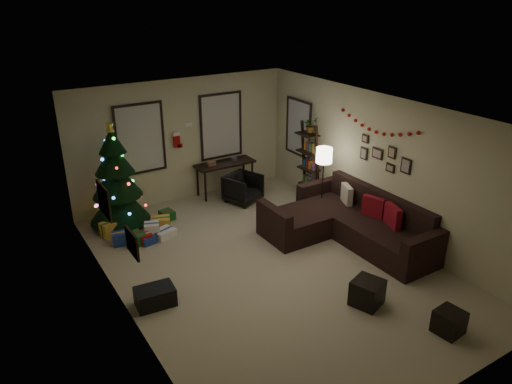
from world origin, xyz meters
TOP-DOWN VIEW (x-y plane):
  - floor at (0.00, 0.00)m, footprint 7.00×7.00m
  - ceiling at (0.00, 0.00)m, footprint 7.00×7.00m
  - wall_back at (0.00, 3.50)m, footprint 5.00×0.00m
  - wall_front at (0.00, -3.50)m, footprint 5.00×0.00m
  - wall_left at (-2.50, 0.00)m, footprint 0.00×7.00m
  - wall_right at (2.50, 0.00)m, footprint 0.00×7.00m
  - window_back_left at (-0.95, 3.47)m, footprint 1.05×0.06m
  - window_back_right at (0.95, 3.47)m, footprint 1.05×0.06m
  - window_right_wall at (2.47, 2.55)m, footprint 0.06×0.90m
  - christmas_tree at (-1.69, 2.89)m, footprint 1.18×1.18m
  - presents at (-1.47, 2.17)m, footprint 1.50×1.05m
  - sofa at (1.81, 0.03)m, footprint 2.08×3.01m
  - pillow_red_a at (2.21, -0.67)m, footprint 0.24×0.46m
  - pillow_red_b at (2.21, -0.19)m, footprint 0.25×0.44m
  - pillow_cream at (2.21, 0.55)m, footprint 0.25×0.41m
  - ottoman_near at (0.65, -1.70)m, footprint 0.54×0.54m
  - ottoman_far at (1.16, -2.80)m, footprint 0.40×0.40m
  - desk at (0.90, 3.22)m, footprint 1.39×0.50m
  - desk_chair at (0.99, 2.57)m, footprint 0.80×0.78m
  - bookshelf at (2.30, 1.89)m, footprint 0.30×0.53m
  - potted_plant at (2.30, 1.92)m, footprint 0.45×0.41m
  - floor_lamp at (1.95, 1.01)m, footprint 0.32×0.32m
  - art_map at (-2.48, 0.73)m, footprint 0.04×0.60m
  - art_abstract at (-2.48, -0.48)m, footprint 0.04×0.45m
  - gallery at (2.48, -0.07)m, footprint 0.03×1.25m
  - garland at (2.45, 0.16)m, footprint 0.08×1.90m
  - stocking_left at (-0.14, 3.45)m, footprint 0.20×0.05m
  - stocking_right at (0.19, 3.53)m, footprint 0.20×0.05m
  - storage_bin at (-2.09, -0.02)m, footprint 0.62×0.44m

SIDE VIEW (x-z plane):
  - floor at x=0.00m, z-range 0.00..0.00m
  - presents at x=-1.47m, z-range -0.04..0.26m
  - storage_bin at x=-2.09m, z-range 0.00..0.29m
  - ottoman_far at x=1.16m, z-range 0.00..0.34m
  - ottoman_near at x=0.65m, z-range 0.00..0.41m
  - sofa at x=1.81m, z-range -0.16..0.76m
  - desk_chair at x=0.99m, z-range 0.00..0.65m
  - pillow_cream at x=2.21m, z-range 0.43..0.83m
  - pillow_red_a at x=2.21m, z-range 0.42..0.86m
  - pillow_red_b at x=2.21m, z-range 0.43..0.85m
  - desk at x=0.90m, z-range 0.29..1.04m
  - bookshelf at x=2.30m, z-range -0.03..1.77m
  - christmas_tree at x=-1.69m, z-range -0.19..2.01m
  - floor_lamp at x=1.95m, z-range 0.51..2.04m
  - wall_left at x=-2.50m, z-range -2.15..4.85m
  - wall_right at x=2.50m, z-range -2.15..4.85m
  - wall_back at x=0.00m, z-range -1.15..3.85m
  - wall_front at x=0.00m, z-range -1.15..3.85m
  - art_abstract at x=-2.48m, z-range 1.23..1.58m
  - stocking_left at x=-0.14m, z-range 1.23..1.59m
  - window_right_wall at x=2.47m, z-range 0.85..2.15m
  - art_map at x=-2.48m, z-range 1.30..1.80m
  - stocking_right at x=0.19m, z-range 1.37..1.73m
  - window_back_left at x=-0.95m, z-range 0.80..2.30m
  - window_back_right at x=0.95m, z-range 0.80..2.30m
  - gallery at x=2.48m, z-range 1.30..1.84m
  - potted_plant at x=2.30m, z-range 1.56..2.01m
  - garland at x=2.45m, z-range 1.96..2.26m
  - ceiling at x=0.00m, z-range 2.70..2.70m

